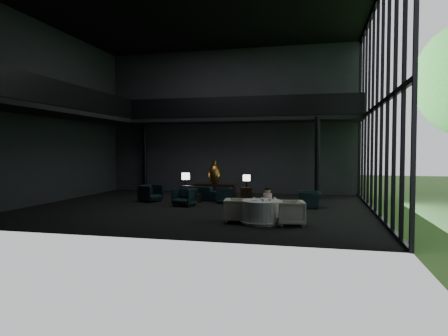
% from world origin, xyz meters
% --- Properties ---
extents(floor, '(14.00, 12.00, 0.02)m').
position_xyz_m(floor, '(0.00, 0.00, 0.00)').
color(floor, black).
rests_on(floor, ground).
extents(ceiling, '(14.00, 12.00, 0.02)m').
position_xyz_m(ceiling, '(0.00, 0.00, 8.00)').
color(ceiling, black).
rests_on(ceiling, ground).
extents(wall_back, '(14.00, 0.04, 8.00)m').
position_xyz_m(wall_back, '(0.00, 6.00, 4.00)').
color(wall_back, black).
rests_on(wall_back, ground).
extents(wall_front, '(14.00, 0.04, 8.00)m').
position_xyz_m(wall_front, '(0.00, -6.00, 4.00)').
color(wall_front, black).
rests_on(wall_front, ground).
extents(wall_left, '(0.04, 12.00, 8.00)m').
position_xyz_m(wall_left, '(-7.00, 0.00, 4.00)').
color(wall_left, black).
rests_on(wall_left, ground).
extents(curtain_wall, '(0.20, 12.00, 8.00)m').
position_xyz_m(curtain_wall, '(6.95, 0.00, 4.00)').
color(curtain_wall, black).
rests_on(curtain_wall, ground).
extents(mezzanine_left, '(2.00, 12.00, 0.25)m').
position_xyz_m(mezzanine_left, '(-6.00, 0.00, 4.00)').
color(mezzanine_left, black).
rests_on(mezzanine_left, wall_left).
extents(mezzanine_back, '(12.00, 2.00, 0.25)m').
position_xyz_m(mezzanine_back, '(1.00, 5.00, 4.00)').
color(mezzanine_back, black).
rests_on(mezzanine_back, wall_back).
extents(railing_left, '(0.06, 12.00, 1.00)m').
position_xyz_m(railing_left, '(-5.00, 0.00, 4.60)').
color(railing_left, black).
rests_on(railing_left, mezzanine_left).
extents(railing_back, '(12.00, 0.06, 1.00)m').
position_xyz_m(railing_back, '(1.00, 4.00, 4.60)').
color(railing_back, black).
rests_on(railing_back, mezzanine_back).
extents(column_nw, '(0.24, 0.24, 4.00)m').
position_xyz_m(column_nw, '(-5.00, 5.70, 2.00)').
color(column_nw, black).
rests_on(column_nw, floor).
extents(column_ne, '(0.24, 0.24, 4.00)m').
position_xyz_m(column_ne, '(4.80, 4.00, 2.00)').
color(column_ne, black).
rests_on(column_ne, floor).
extents(console, '(2.14, 0.49, 0.68)m').
position_xyz_m(console, '(-0.22, 3.51, 0.34)').
color(console, black).
rests_on(console, floor).
extents(bronze_urn, '(0.64, 0.64, 1.19)m').
position_xyz_m(bronze_urn, '(-0.22, 3.49, 1.19)').
color(bronze_urn, gold).
rests_on(bronze_urn, console).
extents(side_table_left, '(0.46, 0.46, 0.51)m').
position_xyz_m(side_table_left, '(-1.82, 3.66, 0.25)').
color(side_table_left, black).
rests_on(side_table_left, floor).
extents(table_lamp_left, '(0.42, 0.42, 0.71)m').
position_xyz_m(table_lamp_left, '(-1.82, 3.70, 1.01)').
color(table_lamp_left, black).
rests_on(table_lamp_left, side_table_left).
extents(side_table_right, '(0.49, 0.49, 0.54)m').
position_xyz_m(side_table_right, '(1.38, 3.60, 0.27)').
color(side_table_right, black).
rests_on(side_table_right, floor).
extents(table_lamp_right, '(0.37, 0.37, 0.62)m').
position_xyz_m(table_lamp_right, '(1.38, 3.68, 0.99)').
color(table_lamp_right, black).
rests_on(table_lamp_right, side_table_right).
extents(sofa, '(2.66, 1.54, 1.00)m').
position_xyz_m(sofa, '(-0.72, 2.64, 0.50)').
color(sofa, black).
rests_on(sofa, floor).
extents(lounge_armchair_west, '(1.17, 1.20, 0.96)m').
position_xyz_m(lounge_armchair_west, '(-2.72, 1.29, 0.48)').
color(lounge_armchair_west, black).
rests_on(lounge_armchair_west, floor).
extents(lounge_armchair_east, '(0.89, 0.92, 0.77)m').
position_xyz_m(lounge_armchair_east, '(0.74, 1.56, 0.38)').
color(lounge_armchair_east, black).
rests_on(lounge_armchair_east, floor).
extents(lounge_armchair_south, '(1.03, 0.99, 0.92)m').
position_xyz_m(lounge_armchair_south, '(-0.70, 0.25, 0.46)').
color(lounge_armchair_south, black).
rests_on(lounge_armchair_south, floor).
extents(window_armchair, '(0.69, 1.01, 0.86)m').
position_xyz_m(window_armchair, '(4.51, 0.98, 0.43)').
color(window_armchair, black).
rests_on(window_armchair, floor).
extents(coffee_table, '(1.13, 1.13, 0.38)m').
position_xyz_m(coffee_table, '(-0.87, 1.65, 0.19)').
color(coffee_table, black).
rests_on(coffee_table, floor).
extents(dining_table, '(1.49, 1.49, 0.75)m').
position_xyz_m(dining_table, '(3.08, -3.05, 0.33)').
color(dining_table, white).
rests_on(dining_table, floor).
extents(dining_chair_north, '(0.96, 0.92, 0.82)m').
position_xyz_m(dining_chair_north, '(3.06, -2.01, 0.41)').
color(dining_chair_north, silver).
rests_on(dining_chair_north, floor).
extents(dining_chair_east, '(1.02, 1.07, 0.96)m').
position_xyz_m(dining_chair_east, '(4.00, -3.15, 0.48)').
color(dining_chair_east, '#B1AC9F').
rests_on(dining_chair_east, floor).
extents(dining_chair_west, '(0.95, 0.99, 0.93)m').
position_xyz_m(dining_chair_west, '(2.24, -2.93, 0.46)').
color(dining_chair_west, '#BDB6AC').
rests_on(dining_chair_west, floor).
extents(child, '(0.30, 0.30, 0.65)m').
position_xyz_m(child, '(3.13, -2.03, 0.77)').
color(child, '#EE9FB9').
rests_on(child, dining_chair_north).
extents(plate_a, '(0.25, 0.25, 0.01)m').
position_xyz_m(plate_a, '(2.86, -3.26, 0.76)').
color(plate_a, white).
rests_on(plate_a, dining_table).
extents(plate_b, '(0.26, 0.26, 0.02)m').
position_xyz_m(plate_b, '(3.33, -2.76, 0.76)').
color(plate_b, white).
rests_on(plate_b, dining_table).
extents(saucer, '(0.19, 0.19, 0.01)m').
position_xyz_m(saucer, '(3.27, -3.17, 0.76)').
color(saucer, white).
rests_on(saucer, dining_table).
extents(coffee_cup, '(0.11, 0.11, 0.06)m').
position_xyz_m(coffee_cup, '(3.35, -3.11, 0.79)').
color(coffee_cup, white).
rests_on(coffee_cup, saucer).
extents(cereal_bowl, '(0.15, 0.15, 0.07)m').
position_xyz_m(cereal_bowl, '(3.05, -2.89, 0.79)').
color(cereal_bowl, white).
rests_on(cereal_bowl, dining_table).
extents(cream_pot, '(0.05, 0.05, 0.06)m').
position_xyz_m(cream_pot, '(3.14, -3.27, 0.78)').
color(cream_pot, '#99999E').
rests_on(cream_pot, dining_table).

